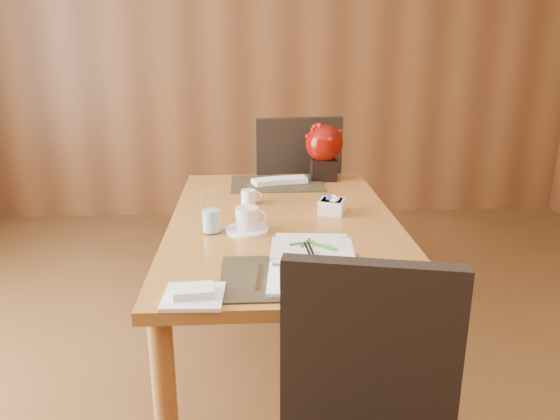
{
  "coord_description": "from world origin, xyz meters",
  "views": [
    {
      "loc": [
        -0.13,
        -1.45,
        1.45
      ],
      "look_at": [
        -0.03,
        0.35,
        0.87
      ],
      "focal_mm": 35.0,
      "sensor_mm": 36.0,
      "label": 1
    }
  ],
  "objects": [
    {
      "name": "back_wall",
      "position": [
        0.0,
        3.0,
        1.4
      ],
      "size": [
        5.0,
        0.02,
        2.8
      ],
      "primitive_type": "cube",
      "color": "brown",
      "rests_on": "ground"
    },
    {
      "name": "creamer_jug",
      "position": [
        -0.14,
        0.82,
        0.78
      ],
      "size": [
        0.09,
        0.09,
        0.06
      ],
      "primitive_type": null,
      "rotation": [
        0.0,
        0.0,
        -0.04
      ],
      "color": "white",
      "rests_on": "dining_table"
    },
    {
      "name": "dining_table",
      "position": [
        0.0,
        0.6,
        0.65
      ],
      "size": [
        0.9,
        1.5,
        0.75
      ],
      "color": "#AC6D2F",
      "rests_on": "ground"
    },
    {
      "name": "sugar_caddy",
      "position": [
        0.2,
        0.67,
        0.78
      ],
      "size": [
        0.13,
        0.13,
        0.06
      ],
      "primitive_type": "cube",
      "rotation": [
        0.0,
        0.0,
        -0.34
      ],
      "color": "white",
      "rests_on": "dining_table"
    },
    {
      "name": "bread_plate",
      "position": [
        -0.29,
        -0.07,
        0.76
      ],
      "size": [
        0.17,
        0.17,
        0.01
      ],
      "primitive_type": "cube",
      "rotation": [
        0.0,
        0.0,
        -0.04
      ],
      "color": "white",
      "rests_on": "dining_table"
    },
    {
      "name": "far_chair",
      "position": [
        0.11,
        1.51,
        0.59
      ],
      "size": [
        0.55,
        0.55,
        1.04
      ],
      "rotation": [
        0.0,
        0.0,
        3.28
      ],
      "color": "black",
      "rests_on": "ground"
    },
    {
      "name": "placemat_near",
      "position": [
        0.0,
        0.05,
        0.75
      ],
      "size": [
        0.45,
        0.33,
        0.01
      ],
      "primitive_type": "cube",
      "color": "black",
      "rests_on": "dining_table"
    },
    {
      "name": "berry_decor",
      "position": [
        0.24,
        1.23,
        0.91
      ],
      "size": [
        0.19,
        0.19,
        0.28
      ],
      "rotation": [
        0.0,
        0.0,
        -0.01
      ],
      "color": "black",
      "rests_on": "dining_table"
    },
    {
      "name": "napkins_far",
      "position": [
        0.02,
        1.15,
        0.77
      ],
      "size": [
        0.28,
        0.16,
        0.02
      ],
      "primitive_type": null,
      "rotation": [
        0.0,
        0.0,
        0.23
      ],
      "color": "white",
      "rests_on": "dining_table"
    },
    {
      "name": "water_glass",
      "position": [
        -0.28,
        0.46,
        0.83
      ],
      "size": [
        0.09,
        0.09,
        0.16
      ],
      "primitive_type": "cylinder",
      "rotation": [
        0.0,
        0.0,
        0.41
      ],
      "color": "white",
      "rests_on": "dining_table"
    },
    {
      "name": "coffee_cup",
      "position": [
        -0.15,
        0.47,
        0.79
      ],
      "size": [
        0.16,
        0.16,
        0.09
      ],
      "rotation": [
        0.0,
        0.0,
        -0.07
      ],
      "color": "white",
      "rests_on": "dining_table"
    },
    {
      "name": "soup_setting",
      "position": [
        0.05,
        0.03,
        0.8
      ],
      "size": [
        0.28,
        0.28,
        0.11
      ],
      "rotation": [
        0.0,
        0.0,
        -0.09
      ],
      "color": "white",
      "rests_on": "dining_table"
    },
    {
      "name": "placemat_far",
      "position": [
        0.0,
        1.15,
        0.75
      ],
      "size": [
        0.45,
        0.33,
        0.01
      ],
      "primitive_type": "cube",
      "color": "black",
      "rests_on": "dining_table"
    }
  ]
}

